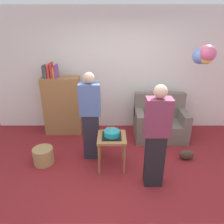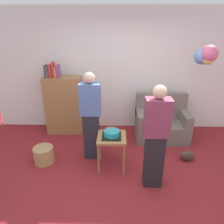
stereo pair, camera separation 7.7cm
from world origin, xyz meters
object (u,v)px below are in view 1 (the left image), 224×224
object	(u,v)px
balloon_bunch	(205,55)
bookshelf	(63,105)
wicker_basket	(44,156)
side_table	(112,141)
handbag	(187,155)
couch	(160,123)
person_blowing_candles	(91,117)
birthday_cake	(112,134)
person_holding_cake	(156,138)

from	to	relation	value
balloon_bunch	bookshelf	bearing A→B (deg)	170.64
bookshelf	wicker_basket	bearing A→B (deg)	-96.47
side_table	handbag	distance (m)	1.47
couch	person_blowing_candles	xyz separation A→B (m)	(-1.43, -0.76, 0.49)
side_table	birthday_cake	bearing A→B (deg)	-172.04
person_blowing_candles	balloon_bunch	bearing A→B (deg)	19.32
balloon_bunch	wicker_basket	bearing A→B (deg)	-165.97
person_blowing_candles	handbag	distance (m)	1.92
person_blowing_candles	handbag	world-z (taller)	person_blowing_candles
birthday_cake	person_blowing_candles	size ratio (longest dim) A/B	0.20
bookshelf	balloon_bunch	xyz separation A→B (m)	(2.79, -0.46, 1.14)
person_blowing_candles	wicker_basket	size ratio (longest dim) A/B	4.53
birthday_cake	handbag	size ratio (longest dim) A/B	1.14
handbag	balloon_bunch	world-z (taller)	balloon_bunch
person_holding_cake	handbag	xyz separation A→B (m)	(0.75, 0.63, -0.73)
couch	handbag	size ratio (longest dim) A/B	3.93
bookshelf	balloon_bunch	bearing A→B (deg)	-9.36
side_table	person_holding_cake	bearing A→B (deg)	-32.96
person_blowing_candles	person_holding_cake	size ratio (longest dim) A/B	1.00
person_blowing_candles	wicker_basket	bearing A→B (deg)	-161.49
couch	balloon_bunch	bearing A→B (deg)	-20.79
side_table	balloon_bunch	xyz separation A→B (m)	(1.69, 0.83, 1.30)
birthday_cake	balloon_bunch	distance (m)	2.21
couch	handbag	xyz separation A→B (m)	(0.34, -0.86, -0.24)
person_holding_cake	wicker_basket	xyz separation A→B (m)	(-1.89, 0.52, -0.68)
balloon_bunch	birthday_cake	bearing A→B (deg)	-153.71
couch	balloon_bunch	xyz separation A→B (m)	(0.63, -0.24, 1.48)
side_table	couch	bearing A→B (deg)	45.45
birthday_cake	person_holding_cake	world-z (taller)	person_holding_cake
wicker_basket	person_blowing_candles	bearing A→B (deg)	13.46
couch	bookshelf	distance (m)	2.20
person_blowing_candles	person_holding_cake	xyz separation A→B (m)	(1.03, -0.73, 0.00)
bookshelf	person_blowing_candles	world-z (taller)	person_blowing_candles
side_table	handbag	size ratio (longest dim) A/B	2.18
person_blowing_candles	wicker_basket	world-z (taller)	person_blowing_candles
couch	wicker_basket	xyz separation A→B (m)	(-2.30, -0.97, -0.19)
couch	side_table	distance (m)	1.52
birthday_cake	balloon_bunch	bearing A→B (deg)	26.29
bookshelf	wicker_basket	distance (m)	1.31
person_holding_cake	birthday_cake	bearing A→B (deg)	-7.23
couch	birthday_cake	distance (m)	1.54
person_blowing_candles	person_holding_cake	bearing A→B (deg)	-30.32
person_blowing_candles	balloon_bunch	xyz separation A→B (m)	(2.07, 0.53, 0.99)
person_blowing_candles	couch	bearing A→B (deg)	33.12
person_holding_cake	side_table	bearing A→B (deg)	-7.23
person_holding_cake	wicker_basket	distance (m)	2.08
person_holding_cake	balloon_bunch	size ratio (longest dim) A/B	0.81
bookshelf	birthday_cake	bearing A→B (deg)	-49.53
bookshelf	person_holding_cake	bearing A→B (deg)	-44.36
person_blowing_candles	bookshelf	bearing A→B (deg)	131.43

